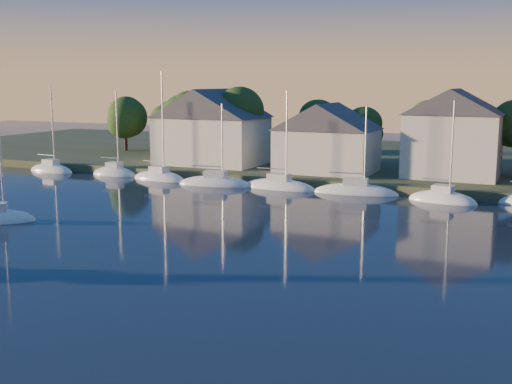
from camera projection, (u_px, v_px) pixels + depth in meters
The scene contains 7 objects.
shoreline_land at pixel (408, 165), 89.81m from camera, with size 160.00×50.00×2.00m, color #384226.
wooden_dock at pixel (364, 190), 69.22m from camera, with size 120.00×3.00×1.00m, color brown.
clubhouse_west at pixel (212, 126), 82.65m from camera, with size 13.65×9.45×9.64m.
clubhouse_centre at pixel (327, 137), 75.30m from camera, with size 11.55×8.40×8.08m.
clubhouse_east at pixel (453, 132), 71.16m from camera, with size 10.50×8.40×9.80m.
tree_line at pixel (407, 118), 77.02m from camera, with size 93.40×5.40×8.90m.
moored_fleet at pixel (357, 193), 66.52m from camera, with size 87.50×2.40×12.05m.
Camera 1 is at (17.90, -14.89, 11.60)m, focal length 45.00 mm.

